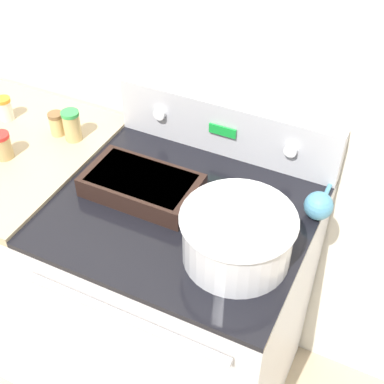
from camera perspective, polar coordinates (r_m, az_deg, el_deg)
The scene contains 11 objects.
kitchen_wall at distance 1.62m, azimuth 4.90°, elevation 14.22°, with size 8.00×0.05×2.50m.
stove_range at distance 1.89m, azimuth -0.79°, elevation -12.22°, with size 0.73×0.69×0.94m.
control_panel at distance 1.69m, azimuth 3.69°, elevation 6.83°, with size 0.73×0.07×0.18m.
side_counter at distance 2.17m, azimuth -17.02°, elevation -5.23°, with size 0.62×0.66×0.95m.
mixing_bowl at distance 1.35m, azimuth 4.88°, elevation -4.54°, with size 0.30×0.30×0.14m.
casserole_dish at distance 1.57m, azimuth -5.38°, elevation 0.82°, with size 0.33×0.19×0.06m.
ladle at distance 1.53m, azimuth 13.43°, elevation -1.31°, with size 0.08×0.27×0.08m.
spice_jar_green_cap at distance 1.79m, azimuth -12.69°, elevation 6.95°, with size 0.06×0.06×0.10m.
spice_jar_brown_cap at distance 1.83m, azimuth -14.22°, elevation 7.09°, with size 0.05×0.05×0.08m.
spice_jar_red_cap at distance 1.77m, azimuth -19.60°, elevation 4.69°, with size 0.06×0.06×0.09m.
spice_jar_orange_cap at distance 1.96m, azimuth -19.33°, elevation 8.40°, with size 0.05×0.05×0.08m.
Camera 1 is at (0.51, -0.66, 2.00)m, focal length 50.00 mm.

